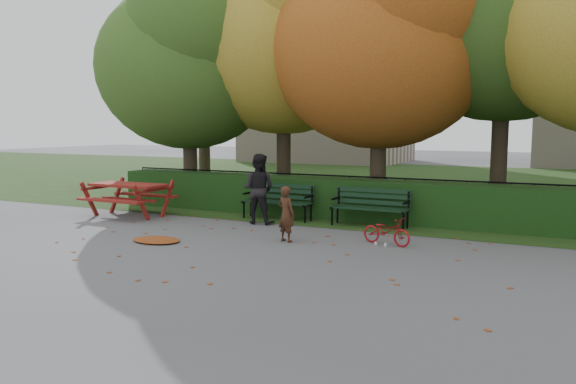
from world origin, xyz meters
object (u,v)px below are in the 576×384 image
at_px(bench_left, 279,198).
at_px(bicycle, 387,231).
at_px(adult, 258,189).
at_px(bench_right, 371,204).
at_px(tree_c, 390,30).
at_px(tree_f, 207,35).
at_px(child, 286,214).
at_px(picnic_table, 128,191).
at_px(tree_a, 192,53).
at_px(tree_b, 290,22).

bearing_deg(bench_left, bicycle, -28.70).
bearing_deg(adult, bench_right, -167.75).
bearing_deg(bicycle, tree_c, 30.77).
height_order(tree_f, bench_right, tree_f).
relative_size(bench_right, child, 1.59).
distance_m(bench_left, child, 2.79).
xyz_separation_m(tree_f, picnic_table, (2.14, -6.86, -5.03)).
bearing_deg(picnic_table, adult, 8.91).
xyz_separation_m(bench_right, bicycle, (0.91, -1.81, -0.25)).
bearing_deg(bench_right, bench_left, 180.00).
relative_size(tree_c, bench_right, 4.44).
bearing_deg(bicycle, tree_f, 65.89).
distance_m(tree_a, picnic_table, 5.02).
height_order(bench_left, child, child).
bearing_deg(bench_left, adult, -99.39).
xyz_separation_m(tree_b, picnic_table, (-2.55, -4.37, -4.74)).
xyz_separation_m(tree_b, bench_left, (1.14, -3.04, -4.88)).
relative_size(tree_c, bicycle, 7.70).
height_order(bench_left, bicycle, bench_left).
xyz_separation_m(tree_b, tree_c, (3.28, -0.78, -0.58)).
bearing_deg(bench_right, picnic_table, -167.75).
height_order(tree_a, tree_c, tree_c).
bearing_deg(bench_right, tree_c, 96.70).
bearing_deg(bicycle, tree_b, 57.20).
bearing_deg(child, adult, -27.49).
distance_m(tree_b, adult, 6.05).
distance_m(bench_right, child, 2.61).
distance_m(tree_a, bicycle, 9.13).
height_order(tree_a, child, tree_a).
bearing_deg(tree_a, tree_b, 23.05).
bearing_deg(bench_left, picnic_table, -160.28).
height_order(tree_b, bicycle, tree_b).
bearing_deg(adult, tree_b, -80.57).
height_order(tree_b, bench_left, tree_b).
relative_size(tree_c, picnic_table, 3.99).
height_order(bench_left, bench_right, same).
bearing_deg(picnic_table, tree_a, 94.09).
height_order(tree_c, bicycle, tree_c).
xyz_separation_m(tree_a, picnic_table, (0.20, -3.20, -3.86)).
height_order(child, adult, adult).
relative_size(tree_b, picnic_table, 4.38).
bearing_deg(child, bench_left, -40.91).
height_order(tree_c, picnic_table, tree_c).
distance_m(tree_f, bench_left, 9.56).
bearing_deg(tree_a, child, -39.06).
bearing_deg(tree_b, bench_right, -40.67).
bearing_deg(tree_b, adult, -75.27).
bearing_deg(tree_c, child, -98.93).
relative_size(tree_a, tree_b, 0.85).
distance_m(tree_c, bicycle, 6.22).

